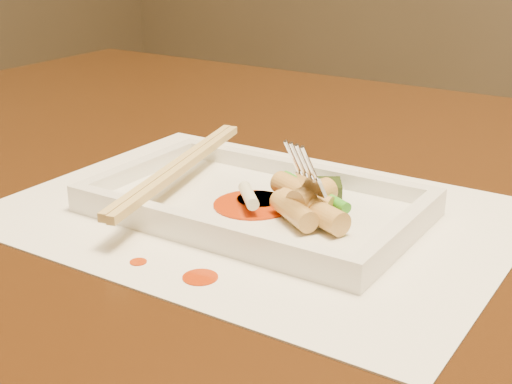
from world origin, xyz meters
The scene contains 23 objects.
table centered at (0.00, 0.00, 0.65)m, with size 1.40×0.90×0.75m.
placemat centered at (-0.03, -0.08, 0.75)m, with size 0.40×0.30×0.00m, color white.
sauce_splatter_a centered at (0.00, -0.19, 0.75)m, with size 0.02×0.02×0.00m, color #B62F05.
sauce_splatter_b centered at (-0.05, -0.20, 0.75)m, with size 0.01×0.01×0.00m, color #B62F05.
plate_base centered at (-0.03, -0.08, 0.76)m, with size 0.26×0.16×0.01m, color white.
plate_rim_far centered at (-0.03, -0.01, 0.77)m, with size 0.26×0.01×0.01m, color white.
plate_rim_near centered at (-0.03, -0.15, 0.77)m, with size 0.26×0.01×0.01m, color white.
plate_rim_left centered at (-0.16, -0.08, 0.77)m, with size 0.01×0.14×0.01m, color white.
plate_rim_right centered at (0.09, -0.08, 0.77)m, with size 0.01×0.14×0.01m, color white.
veg_piece centered at (0.00, -0.04, 0.77)m, with size 0.04×0.03×0.01m, color black.
scallion_white centered at (-0.03, -0.09, 0.77)m, with size 0.01×0.01×0.04m, color #EAEACC.
scallion_green centered at (0.01, -0.06, 0.77)m, with size 0.01×0.01×0.09m, color #278C16.
chopstick_a centered at (-0.12, -0.08, 0.78)m, with size 0.01×0.25×0.01m, color tan.
chopstick_b centered at (-0.11, -0.08, 0.78)m, with size 0.01×0.25×0.01m, color tan.
fork centered at (0.04, -0.06, 0.83)m, with size 0.09×0.10×0.14m, color silver, non-canonical shape.
sauce_blob_0 centered at (-0.04, -0.07, 0.76)m, with size 0.04×0.04×0.00m, color #B62F05.
sauce_blob_1 centered at (-0.03, -0.08, 0.76)m, with size 0.06×0.06×0.00m, color #B62F05.
rice_cake_0 centered at (0.01, -0.08, 0.77)m, with size 0.02×0.02×0.04m, color tan.
rice_cake_1 centered at (0.01, -0.08, 0.77)m, with size 0.02×0.02×0.05m, color tan.
rice_cake_2 centered at (0.00, -0.07, 0.78)m, with size 0.02×0.02×0.05m, color tan.
rice_cake_3 centered at (0.01, -0.10, 0.77)m, with size 0.02×0.02×0.05m, color tan.
rice_cake_4 centered at (0.04, -0.09, 0.77)m, with size 0.02×0.02×0.04m, color tan.
rice_cake_5 centered at (0.02, -0.08, 0.78)m, with size 0.02×0.02×0.04m, color tan.
Camera 1 is at (0.26, -0.53, 0.97)m, focal length 50.00 mm.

